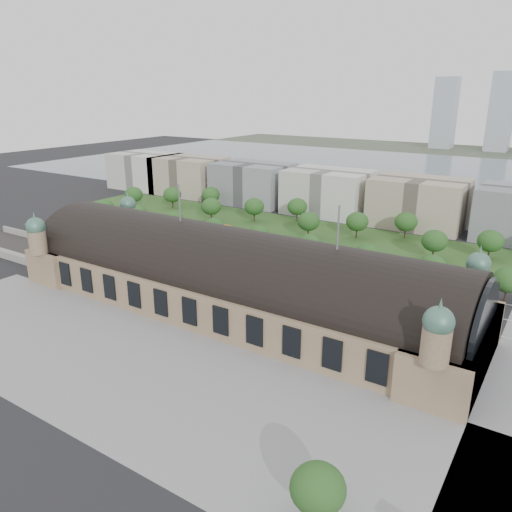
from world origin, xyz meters
The scene contains 52 objects.
ground centered at (0.00, 0.00, 0.00)m, with size 900.00×900.00×0.00m, color black.
station centered at (0.00, 0.00, 10.28)m, with size 150.00×48.40×44.30m.
track_cutting centered at (-110.00, -2.21, 0.70)m, with size 70.00×24.00×3.10m.
plaza_south centered at (10.00, -44.00, 0.00)m, with size 190.00×48.00×0.12m, color gray.
road_slab centered at (-20.00, 38.00, 0.00)m, with size 260.00×26.00×0.10m, color black.
grass_belt centered at (-15.00, 93.00, 0.00)m, with size 300.00×45.00×0.10m, color #2B5120.
petrol_station centered at (-53.91, 65.28, 2.95)m, with size 14.00×13.00×5.05m.
lake centered at (0.00, 298.00, 0.00)m, with size 700.00×320.00×0.08m, color slate.
far_shore centered at (0.00, 498.00, 0.00)m, with size 700.00×120.00×0.14m, color #44513D.
far_tower_left centered at (-60.00, 508.00, 40.00)m, with size 24.00×24.00×80.00m, color #9EA8B2.
far_tower_mid centered at (0.00, 508.00, 42.50)m, with size 24.00×24.00×85.00m, color #9EA8B2.
office_0 centered at (-170.00, 133.00, 12.00)m, with size 45.00×32.00×24.00m, color silver.
office_1 centered at (-130.00, 133.00, 12.00)m, with size 45.00×32.00×24.00m, color tan.
office_2 centered at (-80.00, 133.00, 12.00)m, with size 45.00×32.00×24.00m, color gray.
office_3 centered at (-30.00, 133.00, 12.00)m, with size 45.00×32.00×24.00m, color silver.
office_4 centered at (20.00, 133.00, 12.00)m, with size 45.00×32.00×24.00m, color tan.
tree_row_0 centered at (-120.00, 53.00, 7.43)m, with size 9.60×9.60×11.52m.
tree_row_1 centered at (-96.00, 53.00, 7.43)m, with size 9.60×9.60×11.52m.
tree_row_2 centered at (-72.00, 53.00, 7.43)m, with size 9.60×9.60×11.52m.
tree_row_3 centered at (-48.00, 53.00, 7.43)m, with size 9.60×9.60×11.52m.
tree_row_4 centered at (-24.00, 53.00, 7.43)m, with size 9.60×9.60×11.52m.
tree_row_5 centered at (0.00, 53.00, 7.43)m, with size 9.60×9.60×11.52m.
tree_row_6 centered at (24.00, 53.00, 7.43)m, with size 9.60×9.60×11.52m.
tree_row_7 centered at (48.00, 53.00, 7.43)m, with size 9.60×9.60×11.52m.
tree_row_8 centered at (72.00, 53.00, 7.43)m, with size 9.60×9.60×11.52m.
tree_belt_0 centered at (-130.00, 83.00, 8.05)m, with size 10.40×10.40×12.48m.
tree_belt_1 centered at (-111.00, 95.00, 8.05)m, with size 10.40×10.40×12.48m.
tree_belt_2 centered at (-92.00, 107.00, 8.05)m, with size 10.40×10.40×12.48m.
tree_belt_3 centered at (-73.00, 83.00, 8.05)m, with size 10.40×10.40×12.48m.
tree_belt_4 centered at (-54.00, 95.00, 8.05)m, with size 10.40×10.40×12.48m.
tree_belt_5 centered at (-35.00, 107.00, 8.05)m, with size 10.40×10.40×12.48m.
tree_belt_6 centered at (-16.00, 83.00, 8.05)m, with size 10.40×10.40×12.48m.
tree_belt_7 centered at (3.00, 95.00, 8.05)m, with size 10.40×10.40×12.48m.
tree_belt_8 centered at (22.00, 107.00, 8.05)m, with size 10.40×10.40×12.48m.
tree_belt_9 centered at (41.00, 83.00, 8.05)m, with size 10.40×10.40×12.48m.
tree_belt_10 centered at (60.00, 95.00, 8.05)m, with size 10.40×10.40×12.48m.
tree_plaza_s centered at (60.00, -60.00, 6.80)m, with size 9.00×9.00×10.64m.
traffic_car_0 centered at (-119.21, 34.81, 0.80)m, with size 1.88×4.68×1.59m, color silver.
traffic_car_1 centered at (-75.71, 48.26, 0.75)m, with size 1.60×4.58×1.51m, color gray.
traffic_car_2 centered at (-73.94, 38.16, 0.76)m, with size 2.51×5.45×1.51m, color black.
traffic_car_3 centered at (-29.91, 45.54, 0.75)m, with size 2.11×5.19×1.51m, color maroon.
traffic_car_5 centered at (36.25, 39.98, 0.65)m, with size 1.38×3.97×1.31m, color #585A60.
parked_car_0 centered at (-77.68, 25.00, 0.64)m, with size 1.36×3.90×1.29m, color black.
parked_car_1 centered at (-54.79, 22.70, 0.76)m, with size 2.51×5.44×1.51m, color maroon.
parked_car_2 centered at (-58.10, 21.00, 0.79)m, with size 2.20×5.42×1.57m, color #1C224F.
parked_car_3 centered at (-47.63, 23.47, 0.77)m, with size 1.82×4.52×1.54m, color slate.
parked_car_4 centered at (-57.29, 21.00, 0.70)m, with size 1.48×4.26×1.40m, color silver.
parked_car_5 centered at (-35.91, 21.96, 0.68)m, with size 2.25×4.87×1.35m, color gray.
parked_car_6 centered at (-36.55, 22.01, 0.72)m, with size 2.03×4.99×1.45m, color black.
bus_west centered at (-7.24, 28.52, 1.69)m, with size 2.84×12.15×3.38m, color #AC1B20.
bus_mid centered at (10.88, 31.15, 1.63)m, with size 2.74×11.73×3.27m, color silver.
bus_east centered at (24.18, 28.92, 1.83)m, with size 3.08×13.16×3.67m, color beige.
Camera 1 is at (85.99, -117.42, 65.90)m, focal length 35.00 mm.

